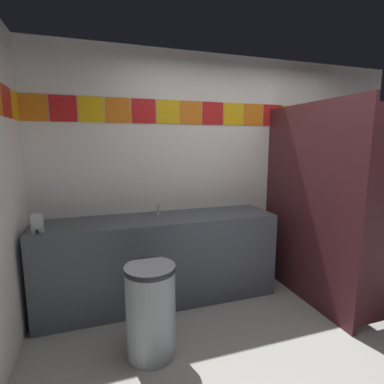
% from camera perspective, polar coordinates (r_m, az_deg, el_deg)
% --- Properties ---
extents(ground_plane, '(9.57, 9.57, 0.00)m').
position_cam_1_polar(ground_plane, '(2.74, 22.95, -27.85)').
color(ground_plane, '#9E9E99').
extents(wall_back, '(4.35, 0.09, 2.59)m').
position_cam_1_polar(wall_back, '(3.52, 7.54, 4.09)').
color(wall_back, white).
rests_on(wall_back, ground_plane).
extents(vanity_counter, '(2.38, 0.58, 0.89)m').
position_cam_1_polar(vanity_counter, '(3.13, -6.16, -12.77)').
color(vanity_counter, '#4C515B').
rests_on(vanity_counter, ground_plane).
extents(faucet_center, '(0.04, 0.10, 0.14)m').
position_cam_1_polar(faucet_center, '(3.06, -6.67, -3.61)').
color(faucet_center, silver).
rests_on(faucet_center, vanity_counter).
extents(soap_dispenser, '(0.09, 0.09, 0.16)m').
position_cam_1_polar(soap_dispenser, '(2.79, -27.87, -5.41)').
color(soap_dispenser, '#B7BABF').
rests_on(soap_dispenser, vanity_counter).
extents(stall_divider, '(0.92, 1.40, 2.02)m').
position_cam_1_polar(stall_divider, '(3.14, 26.59, -2.91)').
color(stall_divider, '#471E23').
rests_on(stall_divider, ground_plane).
extents(toilet, '(0.39, 0.49, 0.74)m').
position_cam_1_polar(toilet, '(3.90, 24.14, -11.23)').
color(toilet, white).
rests_on(toilet, ground_plane).
extents(trash_bin, '(0.39, 0.39, 0.73)m').
position_cam_1_polar(trash_bin, '(2.44, -8.01, -21.88)').
color(trash_bin, '#999EA3').
rests_on(trash_bin, ground_plane).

